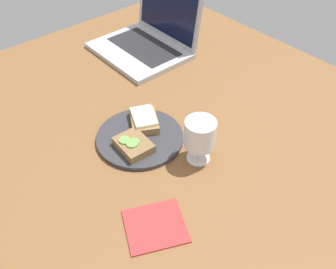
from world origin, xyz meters
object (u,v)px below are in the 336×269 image
Objects in this scene: sandwich_with_cheese at (144,120)px; laptop at (148,38)px; wine_glass at (200,135)px; plate at (139,137)px; napkin at (155,226)px; sandwich_with_cucumber at (133,145)px.

sandwich_with_cheese is 0.38× the size of laptop.
sandwich_with_cheese is 42.99cm from laptop.
laptop reaches higher than wine_glass.
sandwich_with_cheese reaches higher than plate.
laptop reaches higher than napkin.
laptop is (-35.82, 31.58, 3.63)cm from plate.
sandwich_with_cheese is (-5.76, 8.04, 0.22)cm from sandwich_with_cucumber.
wine_glass is 0.38× the size of laptop.
laptop is at bearing 138.59° from plate.
sandwich_with_cheese is at bearing 145.99° from napkin.
sandwich_with_cucumber is at bearing -42.64° from laptop.
plate is 1.91× the size of wine_glass.
sandwich_with_cucumber is 52.62cm from laptop.
napkin is (21.35, -10.26, -2.29)cm from sandwich_with_cucumber.
laptop is 2.51× the size of napkin.
laptop is (-32.93, 27.59, 1.55)cm from sandwich_with_cheese.
sandwich_with_cheese is at bearing 125.63° from sandwich_with_cucumber.
napkin is (60.04, -45.88, -4.07)cm from laptop.
sandwich_with_cucumber is 0.81× the size of wine_glass.
plate is at bearing 125.37° from sandwich_with_cucumber.
wine_glass is at bearing -25.56° from laptop.
napkin is at bearing -34.01° from sandwich_with_cheese.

